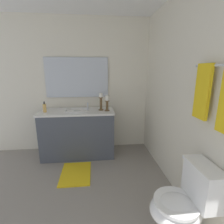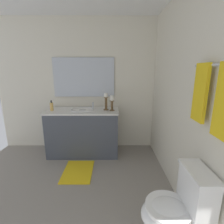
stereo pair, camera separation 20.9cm
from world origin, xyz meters
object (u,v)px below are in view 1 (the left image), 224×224
at_px(sink_basin, 77,113).
at_px(candle_holder_tall, 107,103).
at_px(mirror, 77,78).
at_px(towel_near_vanity, 202,92).
at_px(toilet, 183,205).
at_px(candle_holder_short, 101,101).
at_px(bath_mat, 76,173).
at_px(vanity_cabinet, 78,133).
at_px(soap_bottle, 45,108).
at_px(towel_bar, 222,65).

distance_m(sink_basin, candle_holder_tall, 0.56).
relative_size(mirror, towel_near_vanity, 2.30).
xyz_separation_m(mirror, toilet, (2.01, 1.07, -1.03)).
height_order(candle_holder_short, bath_mat, candle_holder_short).
bearing_deg(mirror, candle_holder_tall, 57.44).
bearing_deg(candle_holder_tall, candle_holder_short, -117.68).
bearing_deg(vanity_cabinet, soap_bottle, -84.56).
xyz_separation_m(toilet, bath_mat, (-1.11, -1.07, -0.36)).
xyz_separation_m(soap_bottle, towel_near_vanity, (1.45, 1.80, 0.43)).
bearing_deg(bath_mat, towel_near_vanity, 55.45).
height_order(mirror, bath_mat, mirror).
height_order(vanity_cabinet, bath_mat, vanity_cabinet).
distance_m(candle_holder_short, soap_bottle, 0.96).
relative_size(sink_basin, candle_holder_short, 1.32).
distance_m(mirror, towel_near_vanity, 2.19).
distance_m(candle_holder_short, toilet, 1.95).
bearing_deg(bath_mat, sink_basin, 179.91).
relative_size(soap_bottle, toilet, 0.24).
distance_m(sink_basin, soap_bottle, 0.54).
bearing_deg(vanity_cabinet, toilet, 31.61).
distance_m(soap_bottle, toilet, 2.38).
relative_size(sink_basin, toilet, 0.54).
height_order(vanity_cabinet, sink_basin, sink_basin).
bearing_deg(toilet, vanity_cabinet, -148.39).
bearing_deg(vanity_cabinet, towel_near_vanity, 40.27).
relative_size(candle_holder_short, toilet, 0.41).
xyz_separation_m(candle_holder_tall, candle_holder_short, (-0.06, -0.11, 0.02)).
bearing_deg(sink_basin, soap_bottle, -84.57).
bearing_deg(candle_holder_tall, mirror, -122.56).
relative_size(mirror, soap_bottle, 6.31).
bearing_deg(toilet, soap_bottle, -136.51).
height_order(candle_holder_tall, towel_bar, towel_bar).
bearing_deg(soap_bottle, vanity_cabinet, 95.44).
distance_m(candle_holder_short, bath_mat, 1.24).
xyz_separation_m(mirror, towel_near_vanity, (1.78, 1.27, -0.06)).
height_order(mirror, toilet, mirror).
bearing_deg(mirror, towel_bar, 33.52).
relative_size(candle_holder_tall, towel_near_vanity, 0.54).
height_order(sink_basin, towel_bar, towel_bar).
xyz_separation_m(sink_basin, towel_bar, (1.67, 1.29, 0.77)).
relative_size(sink_basin, candle_holder_tall, 1.51).
bearing_deg(sink_basin, toilet, 31.58).
xyz_separation_m(vanity_cabinet, toilet, (1.73, 1.07, -0.05)).
height_order(mirror, towel_near_vanity, mirror).
bearing_deg(towel_bar, candle_holder_tall, -154.64).
xyz_separation_m(mirror, bath_mat, (0.91, 0.00, -1.39)).
relative_size(vanity_cabinet, bath_mat, 2.15).
bearing_deg(towel_near_vanity, bath_mat, -124.55).
bearing_deg(candle_holder_tall, toilet, 17.87).
bearing_deg(bath_mat, vanity_cabinet, -180.00).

